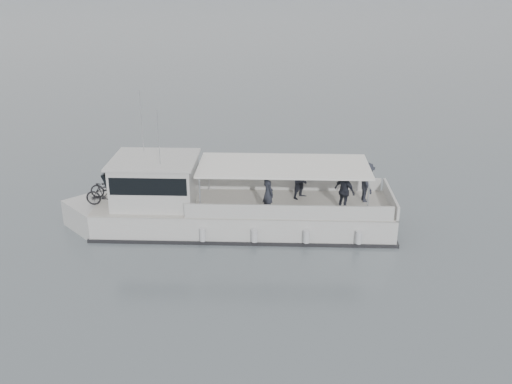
{
  "coord_description": "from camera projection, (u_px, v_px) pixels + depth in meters",
  "views": [
    {
      "loc": [
        -6.46,
        -19.14,
        10.26
      ],
      "look_at": [
        -4.53,
        2.53,
        1.6
      ],
      "focal_mm": 40.0,
      "sensor_mm": 36.0,
      "label": 1
    }
  ],
  "objects": [
    {
      "name": "ground",
      "position": [
        378.0,
        251.0,
        22.04
      ],
      "size": [
        1400.0,
        1400.0,
        0.0
      ],
      "primitive_type": "plane",
      "color": "slate",
      "rests_on": "ground"
    },
    {
      "name": "tour_boat",
      "position": [
        215.0,
        206.0,
        23.66
      ],
      "size": [
        13.94,
        4.92,
        5.8
      ],
      "rotation": [
        0.0,
        0.0,
        -0.13
      ],
      "color": "silver",
      "rests_on": "ground"
    }
  ]
}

